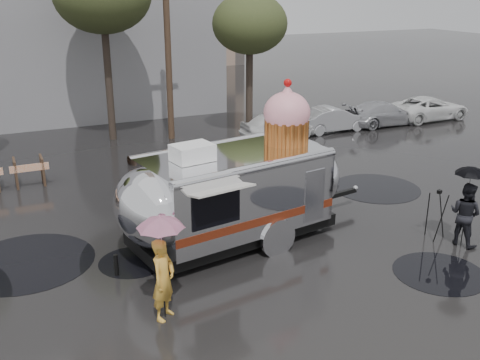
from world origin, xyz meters
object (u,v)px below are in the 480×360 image
airstream_trailer (237,188)px  person_right (465,214)px  person_left (163,280)px  tripod (437,210)px

airstream_trailer → person_right: (5.55, -2.78, -0.67)m
person_left → airstream_trailer: bearing=1.1°
tripod → person_right: bearing=-71.8°
person_left → person_right: (8.52, 0.06, -0.02)m
person_right → tripod: size_ratio=1.23×
person_left → person_right: size_ratio=1.02×
airstream_trailer → person_right: airstream_trailer is taller
airstream_trailer → person_right: 6.24m
airstream_trailer → person_left: bearing=-145.7°
person_left → tripod: bearing=-37.9°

